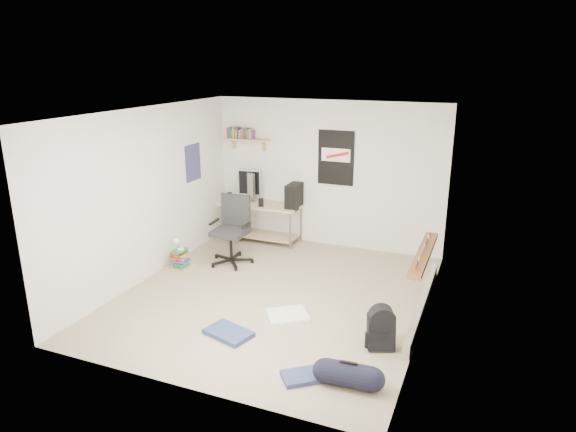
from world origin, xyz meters
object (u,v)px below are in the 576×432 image
at_px(office_chair, 231,234).
at_px(book_stack, 181,259).
at_px(duffel_bag, 348,374).
at_px(backpack, 381,332).
at_px(desk, 262,221).

bearing_deg(office_chair, book_stack, -147.19).
bearing_deg(duffel_bag, backpack, 76.93).
relative_size(office_chair, backpack, 2.70).
distance_m(desk, duffel_bag, 4.46).
distance_m(office_chair, book_stack, 0.86).
xyz_separation_m(office_chair, duffel_bag, (2.62, -2.43, -0.35)).
relative_size(duffel_bag, book_stack, 1.15).
bearing_deg(book_stack, office_chair, 36.82).
xyz_separation_m(desk, backpack, (2.77, -2.77, -0.16)).
relative_size(desk, duffel_bag, 2.91).
distance_m(desk, backpack, 3.92).
height_order(desk, backpack, desk).
relative_size(office_chair, duffel_bag, 2.21).
relative_size(backpack, book_stack, 0.94).
distance_m(office_chair, backpack, 3.20).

